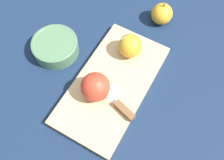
{
  "coord_description": "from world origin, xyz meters",
  "views": [
    {
      "loc": [
        0.32,
        0.17,
        0.75
      ],
      "look_at": [
        0.0,
        0.0,
        0.04
      ],
      "focal_mm": 42.0,
      "sensor_mm": 36.0,
      "label": 1
    }
  ],
  "objects_px": {
    "knife": "(122,108)",
    "apple_whole": "(162,14)",
    "bowl": "(55,46)",
    "apple_half_right": "(95,87)",
    "apple_half_left": "(129,45)"
  },
  "relations": [
    {
      "from": "apple_half_left",
      "to": "apple_half_right",
      "type": "distance_m",
      "value": 0.18
    },
    {
      "from": "apple_half_left",
      "to": "bowl",
      "type": "bearing_deg",
      "value": 85.25
    },
    {
      "from": "apple_half_right",
      "to": "apple_whole",
      "type": "bearing_deg",
      "value": -143.71
    },
    {
      "from": "bowl",
      "to": "apple_whole",
      "type": "bearing_deg",
      "value": 137.01
    },
    {
      "from": "apple_half_left",
      "to": "knife",
      "type": "relative_size",
      "value": 0.45
    },
    {
      "from": "apple_half_left",
      "to": "apple_whole",
      "type": "xyz_separation_m",
      "value": [
        -0.19,
        0.04,
        -0.02
      ]
    },
    {
      "from": "knife",
      "to": "bowl",
      "type": "xyz_separation_m",
      "value": [
        -0.1,
        -0.29,
        -0.0
      ]
    },
    {
      "from": "knife",
      "to": "bowl",
      "type": "height_order",
      "value": "bowl"
    },
    {
      "from": "knife",
      "to": "apple_whole",
      "type": "bearing_deg",
      "value": -66.58
    },
    {
      "from": "knife",
      "to": "apple_whole",
      "type": "height_order",
      "value": "apple_whole"
    },
    {
      "from": "apple_whole",
      "to": "bowl",
      "type": "distance_m",
      "value": 0.39
    },
    {
      "from": "apple_half_right",
      "to": "bowl",
      "type": "distance_m",
      "value": 0.22
    },
    {
      "from": "apple_half_right",
      "to": "knife",
      "type": "xyz_separation_m",
      "value": [
        0.01,
        0.09,
        -0.03
      ]
    },
    {
      "from": "knife",
      "to": "bowl",
      "type": "distance_m",
      "value": 0.31
    },
    {
      "from": "apple_whole",
      "to": "bowl",
      "type": "height_order",
      "value": "apple_whole"
    }
  ]
}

